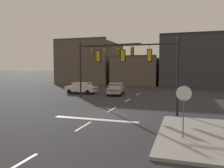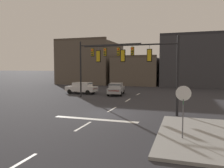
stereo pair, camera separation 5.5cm
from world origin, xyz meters
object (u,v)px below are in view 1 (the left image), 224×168
Objects in this scene: signal_mast_near_side at (143,61)px; car_lot_nearside at (81,88)px; signal_mast_far_side at (100,57)px; car_lot_middle at (116,89)px; stop_sign at (184,99)px.

car_lot_nearside is (-10.80, 11.13, -3.40)m from signal_mast_near_side.
signal_mast_far_side reaches higher than signal_mast_near_side.
signal_mast_far_side is 5.46m from car_lot_middle.
signal_mast_far_side is 1.72× the size of car_lot_middle.
car_lot_middle is (-8.77, 17.30, -1.29)m from stop_sign.
car_lot_nearside is (-13.92, 17.28, -1.29)m from stop_sign.
signal_mast_near_side is 1.76× the size of car_lot_nearside.
signal_mast_near_side is at bearing -49.21° from signal_mast_far_side.
car_lot_middle is at bearing 116.85° from signal_mast_near_side.
stop_sign is at bearing -51.15° from car_lot_nearside.
signal_mast_far_side reaches higher than car_lot_nearside.
car_lot_nearside is at bearing 140.51° from signal_mast_far_side.
car_lot_nearside is at bearing -179.75° from car_lot_middle.
car_lot_nearside is at bearing 134.12° from signal_mast_near_side.
signal_mast_far_side is at bearing -39.49° from car_lot_nearside.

